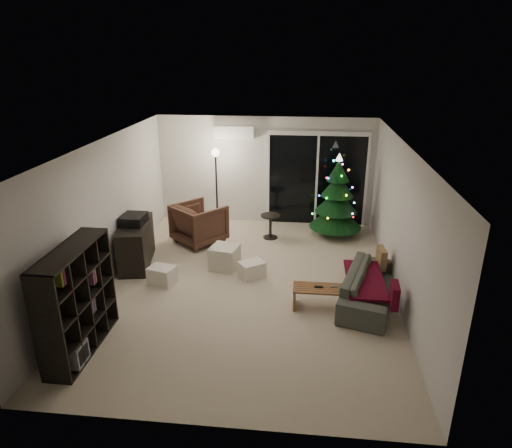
{
  "coord_description": "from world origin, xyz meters",
  "views": [
    {
      "loc": [
        0.89,
        -7.08,
        3.9
      ],
      "look_at": [
        0.1,
        0.3,
        1.05
      ],
      "focal_mm": 32.0,
      "sensor_mm": 36.0,
      "label": 1
    }
  ],
  "objects_px": {
    "bookshelf": "(64,300)",
    "sofa": "(370,286)",
    "media_cabinet": "(136,244)",
    "armchair": "(199,223)",
    "coffee_table": "(328,298)",
    "christmas_tree": "(337,196)"
  },
  "relations": [
    {
      "from": "sofa",
      "to": "christmas_tree",
      "type": "distance_m",
      "value": 2.95
    },
    {
      "from": "media_cabinet",
      "to": "armchair",
      "type": "distance_m",
      "value": 1.51
    },
    {
      "from": "sofa",
      "to": "media_cabinet",
      "type": "bearing_deg",
      "value": 93.23
    },
    {
      "from": "coffee_table",
      "to": "sofa",
      "type": "bearing_deg",
      "value": 20.71
    },
    {
      "from": "bookshelf",
      "to": "christmas_tree",
      "type": "xyz_separation_m",
      "value": [
        3.88,
        4.55,
        0.17
      ]
    },
    {
      "from": "armchair",
      "to": "christmas_tree",
      "type": "relative_size",
      "value": 0.51
    },
    {
      "from": "media_cabinet",
      "to": "coffee_table",
      "type": "xyz_separation_m",
      "value": [
        3.6,
        -1.24,
        -0.24
      ]
    },
    {
      "from": "coffee_table",
      "to": "media_cabinet",
      "type": "bearing_deg",
      "value": 160.88
    },
    {
      "from": "bookshelf",
      "to": "armchair",
      "type": "distance_m",
      "value": 3.98
    },
    {
      "from": "media_cabinet",
      "to": "christmas_tree",
      "type": "xyz_separation_m",
      "value": [
        3.88,
        1.87,
        0.51
      ]
    },
    {
      "from": "armchair",
      "to": "coffee_table",
      "type": "height_order",
      "value": "armchair"
    },
    {
      "from": "media_cabinet",
      "to": "christmas_tree",
      "type": "height_order",
      "value": "christmas_tree"
    },
    {
      "from": "bookshelf",
      "to": "media_cabinet",
      "type": "distance_m",
      "value": 2.7
    },
    {
      "from": "bookshelf",
      "to": "sofa",
      "type": "distance_m",
      "value": 4.65
    },
    {
      "from": "sofa",
      "to": "christmas_tree",
      "type": "height_order",
      "value": "christmas_tree"
    },
    {
      "from": "sofa",
      "to": "bookshelf",
      "type": "bearing_deg",
      "value": 127.66
    },
    {
      "from": "media_cabinet",
      "to": "sofa",
      "type": "distance_m",
      "value": 4.41
    },
    {
      "from": "christmas_tree",
      "to": "armchair",
      "type": "bearing_deg",
      "value": -166.37
    },
    {
      "from": "christmas_tree",
      "to": "coffee_table",
      "type": "bearing_deg",
      "value": -95.11
    },
    {
      "from": "media_cabinet",
      "to": "christmas_tree",
      "type": "distance_m",
      "value": 4.34
    },
    {
      "from": "bookshelf",
      "to": "coffee_table",
      "type": "xyz_separation_m",
      "value": [
        3.6,
        1.44,
        -0.58
      ]
    },
    {
      "from": "armchair",
      "to": "christmas_tree",
      "type": "xyz_separation_m",
      "value": [
        2.91,
        0.71,
        0.49
      ]
    }
  ]
}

